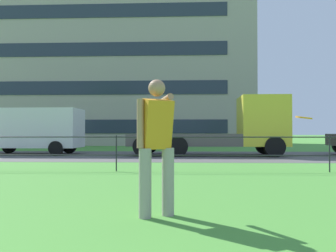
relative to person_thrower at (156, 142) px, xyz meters
name	(u,v)px	position (x,y,z in m)	size (l,w,h in m)	color
street_strip	(144,156)	(-1.54, 11.95, -0.95)	(80.00, 7.48, 0.01)	#565454
park_fence	(116,147)	(-1.54, 5.31, -0.27)	(34.97, 0.04, 1.00)	#232328
person_thrower	(156,142)	(0.00, 0.00, 0.00)	(0.48, 0.89, 1.76)	gray
frisbee	(304,118)	(2.37, 1.51, 0.38)	(0.38, 0.38, 0.06)	orange
panel_van_right	(30,129)	(-7.27, 12.75, 0.32)	(5.02, 2.15, 2.24)	white
flatbed_truck_far_left	(231,129)	(2.51, 12.34, 0.27)	(7.33, 2.51, 2.75)	yellow
apartment_building_background	(92,45)	(-8.61, 29.53, 8.56)	(29.63, 11.71, 19.02)	#ADA393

